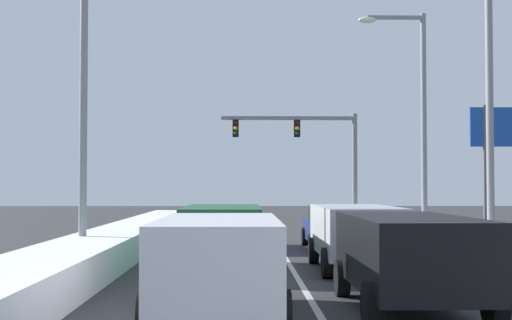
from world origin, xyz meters
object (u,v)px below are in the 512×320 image
object	(u,v)px
sedan_navy_right_lane_third	(334,227)
street_lamp_right_far	(415,107)
suv_black_right_lane_nearest	(409,253)
roadside_sign_right	(509,141)
street_lamp_right_mid	(478,74)
sedan_tan_center_lane_third	(229,227)
suv_silver_right_lane_second	(356,231)
suv_white_center_lane_nearest	(219,258)
street_lamp_left_mid	(96,82)
traffic_light_gantry	(313,144)
suv_green_center_lane_second	(222,232)

from	to	relation	value
sedan_navy_right_lane_third	street_lamp_right_far	size ratio (longest dim) A/B	0.50
suv_black_right_lane_nearest	roadside_sign_right	world-z (taller)	roadside_sign_right
street_lamp_right_mid	sedan_tan_center_lane_third	bearing A→B (deg)	149.88
suv_silver_right_lane_second	suv_white_center_lane_nearest	xyz separation A→B (m)	(-3.37, -7.06, 0.00)
sedan_navy_right_lane_third	street_lamp_left_mid	distance (m)	9.92
suv_white_center_lane_nearest	sedan_tan_center_lane_third	bearing A→B (deg)	90.40
suv_white_center_lane_nearest	roadside_sign_right	xyz separation A→B (m)	(11.24, 17.48, 3.00)
traffic_light_gantry	suv_white_center_lane_nearest	bearing A→B (deg)	-98.58
suv_black_right_lane_nearest	street_lamp_right_far	distance (m)	16.45
sedan_tan_center_lane_third	traffic_light_gantry	size ratio (longest dim) A/B	0.60
sedan_tan_center_lane_third	street_lamp_left_mid	world-z (taller)	street_lamp_left_mid
suv_black_right_lane_nearest	sedan_tan_center_lane_third	bearing A→B (deg)	104.98
suv_green_center_lane_second	street_lamp_left_mid	distance (m)	5.65
sedan_navy_right_lane_third	sedan_tan_center_lane_third	bearing A→B (deg)	177.33
sedan_navy_right_lane_third	roadside_sign_right	bearing A→B (deg)	27.43
suv_black_right_lane_nearest	traffic_light_gantry	world-z (taller)	traffic_light_gantry
suv_black_right_lane_nearest	street_lamp_right_mid	size ratio (longest dim) A/B	0.52
roadside_sign_right	suv_green_center_lane_second	bearing A→B (deg)	-137.37
sedan_tan_center_lane_third	street_lamp_right_far	size ratio (longest dim) A/B	0.50
suv_black_right_lane_nearest	sedan_tan_center_lane_third	world-z (taller)	suv_black_right_lane_nearest
suv_green_center_lane_second	street_lamp_right_mid	world-z (taller)	street_lamp_right_mid
suv_silver_right_lane_second	street_lamp_left_mid	world-z (taller)	street_lamp_left_mid
suv_silver_right_lane_second	street_lamp_right_mid	size ratio (longest dim) A/B	0.52
roadside_sign_right	sedan_tan_center_lane_third	bearing A→B (deg)	-161.48
suv_white_center_lane_nearest	street_lamp_left_mid	bearing A→B (deg)	113.82
street_lamp_right_far	street_lamp_left_mid	world-z (taller)	street_lamp_right_far
suv_silver_right_lane_second	suv_green_center_lane_second	xyz separation A→B (m)	(-3.51, -0.05, 0.00)
traffic_light_gantry	street_lamp_right_far	bearing A→B (deg)	-76.78
street_lamp_left_mid	suv_black_right_lane_nearest	bearing A→B (deg)	-47.08
traffic_light_gantry	roadside_sign_right	size ratio (longest dim) A/B	1.37
sedan_navy_right_lane_third	street_lamp_right_mid	size ratio (longest dim) A/B	0.48
suv_silver_right_lane_second	traffic_light_gantry	world-z (taller)	traffic_light_gantry
street_lamp_right_far	suv_white_center_lane_nearest	bearing A→B (deg)	-113.65
suv_white_center_lane_nearest	street_lamp_right_mid	xyz separation A→B (m)	(7.38, 9.34, 4.52)
roadside_sign_right	suv_silver_right_lane_second	bearing A→B (deg)	-127.06
traffic_light_gantry	street_lamp_left_mid	size ratio (longest dim) A/B	0.87
sedan_navy_right_lane_third	suv_white_center_lane_nearest	bearing A→B (deg)	-104.89
suv_black_right_lane_nearest	street_lamp_left_mid	size ratio (longest dim) A/B	0.57
sedan_navy_right_lane_third	street_lamp_right_mid	distance (m)	7.38
street_lamp_right_far	traffic_light_gantry	bearing A→B (deg)	103.22
suv_silver_right_lane_second	street_lamp_right_far	size ratio (longest dim) A/B	0.55
suv_white_center_lane_nearest	sedan_tan_center_lane_third	size ratio (longest dim) A/B	1.09
street_lamp_left_mid	sedan_navy_right_lane_third	bearing A→B (deg)	34.65
suv_green_center_lane_second	street_lamp_left_mid	xyz separation A→B (m)	(-3.59, 1.44, 4.12)
suv_black_right_lane_nearest	roadside_sign_right	size ratio (longest dim) A/B	0.89
suv_silver_right_lane_second	street_lamp_right_mid	xyz separation A→B (m)	(4.01, 2.29, 4.52)
suv_white_center_lane_nearest	suv_black_right_lane_nearest	bearing A→B (deg)	14.17
sedan_navy_right_lane_third	street_lamp_right_mid	bearing A→B (deg)	-47.72
sedan_navy_right_lane_third	sedan_tan_center_lane_third	xyz separation A→B (m)	(-3.69, 0.17, 0.00)
suv_black_right_lane_nearest	suv_green_center_lane_second	bearing A→B (deg)	119.41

